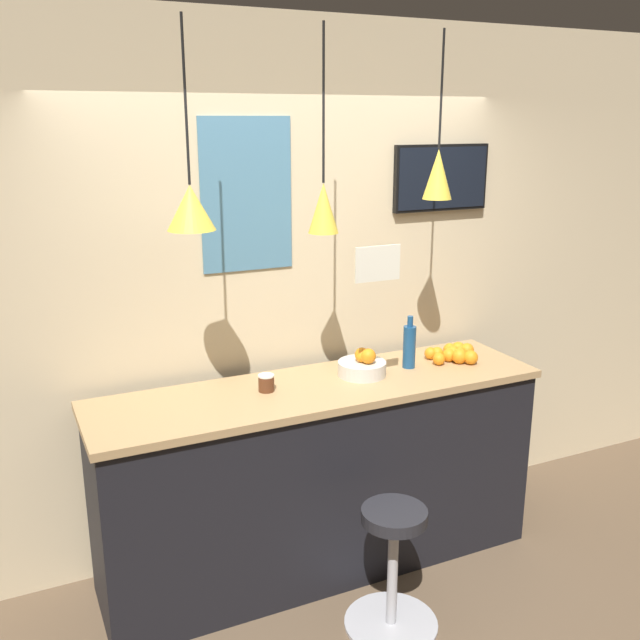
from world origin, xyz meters
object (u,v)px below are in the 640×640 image
bar_stool (393,561)px  juice_bottle (409,346)px  fruit_bowl (362,366)px  mounted_tv (441,178)px  spread_jar (266,383)px

bar_stool → juice_bottle: size_ratio=2.14×
fruit_bowl → mounted_tv: mounted_tv is taller
spread_jar → mounted_tv: size_ratio=0.14×
fruit_bowl → juice_bottle: bearing=0.7°
fruit_bowl → mounted_tv: 1.21m
juice_bottle → mounted_tv: mounted_tv is taller
spread_jar → mounted_tv: (1.23, 0.33, 0.95)m
bar_stool → mounted_tv: 2.13m
bar_stool → juice_bottle: (0.46, 0.65, 0.82)m
bar_stool → fruit_bowl: size_ratio=2.43×
juice_bottle → spread_jar: 0.85m
fruit_bowl → mounted_tv: (0.68, 0.34, 0.94)m
juice_bottle → spread_jar: juice_bottle is taller
bar_stool → spread_jar: size_ratio=7.25×
spread_jar → mounted_tv: 1.59m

